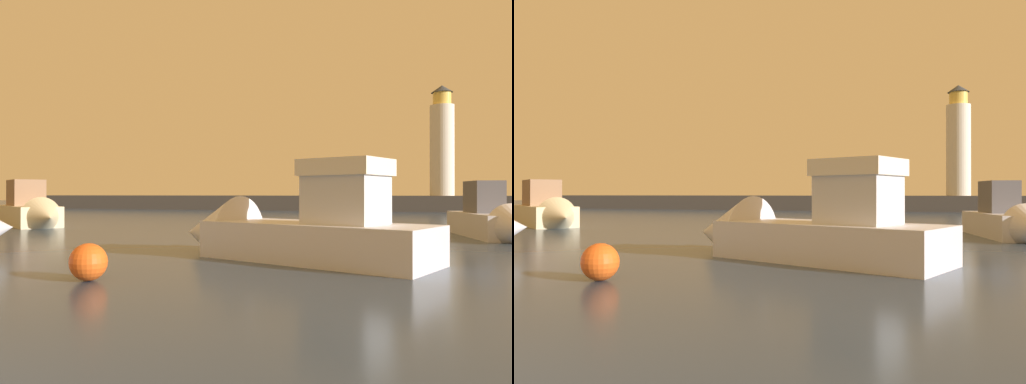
# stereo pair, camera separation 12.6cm
# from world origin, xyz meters

# --- Properties ---
(ground_plane) EXTENTS (220.00, 220.00, 0.00)m
(ground_plane) POSITION_xyz_m (0.00, 27.48, 0.00)
(ground_plane) COLOR #2D3D51
(breakwater) EXTENTS (83.72, 4.02, 1.71)m
(breakwater) POSITION_xyz_m (0.00, 54.97, 0.86)
(breakwater) COLOR #423F3D
(breakwater) RESTS_ON ground_plane
(lighthouse) EXTENTS (2.50, 2.50, 11.82)m
(lighthouse) POSITION_xyz_m (8.95, 54.97, 7.31)
(lighthouse) COLOR silver
(lighthouse) RESTS_ON breakwater
(motorboat_1) EXTENTS (3.22, 7.52, 2.89)m
(motorboat_1) POSITION_xyz_m (8.70, 21.47, 0.75)
(motorboat_1) COLOR silver
(motorboat_1) RESTS_ON ground_plane
(motorboat_2) EXTENTS (8.50, 7.27, 3.20)m
(motorboat_2) POSITION_xyz_m (-16.21, 22.69, 0.89)
(motorboat_2) COLOR beige
(motorboat_2) RESTS_ON ground_plane
(motorboat_3) EXTENTS (8.80, 5.55, 3.51)m
(motorboat_3) POSITION_xyz_m (1.27, 12.57, 0.79)
(motorboat_3) COLOR silver
(motorboat_3) RESTS_ON ground_plane
(mooring_buoy) EXTENTS (0.83, 0.83, 0.83)m
(mooring_buoy) POSITION_xyz_m (-1.77, 7.47, 0.42)
(mooring_buoy) COLOR #EA5919
(mooring_buoy) RESTS_ON ground_plane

